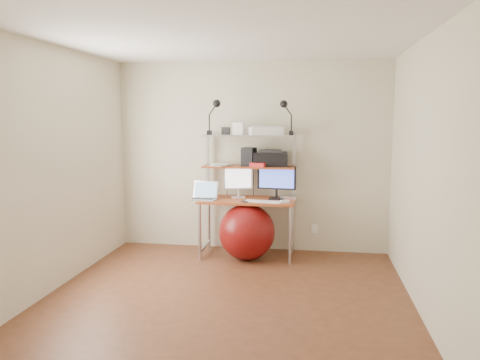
% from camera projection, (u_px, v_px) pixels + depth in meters
% --- Properties ---
extents(room, '(3.60, 3.60, 3.60)m').
position_uv_depth(room, '(226.00, 173.00, 4.45)').
color(room, brown).
rests_on(room, ground).
extents(computer_desk, '(1.20, 0.60, 1.57)m').
position_uv_depth(computer_desk, '(248.00, 182.00, 5.96)').
color(computer_desk, '#A94F20').
rests_on(computer_desk, ground).
extents(desktop, '(1.20, 0.60, 0.00)m').
position_uv_depth(desktop, '(247.00, 199.00, 5.93)').
color(desktop, '#A94F20').
rests_on(desktop, computer_desk).
extents(mid_shelf, '(1.18, 0.34, 0.00)m').
position_uv_depth(mid_shelf, '(249.00, 166.00, 6.00)').
color(mid_shelf, '#A94F20').
rests_on(mid_shelf, computer_desk).
extents(top_shelf, '(1.18, 0.34, 0.00)m').
position_uv_depth(top_shelf, '(249.00, 135.00, 5.95)').
color(top_shelf, '#A7A6AB').
rests_on(top_shelf, computer_desk).
extents(floor, '(3.60, 3.60, 0.00)m').
position_uv_depth(floor, '(227.00, 298.00, 4.62)').
color(floor, brown).
rests_on(floor, ground).
extents(wall_outlet, '(0.08, 0.01, 0.12)m').
position_uv_depth(wall_outlet, '(314.00, 229.00, 6.19)').
color(wall_outlet, white).
rests_on(wall_outlet, room).
extents(monitor_silver, '(0.37, 0.18, 0.42)m').
position_uv_depth(monitor_silver, '(238.00, 180.00, 6.03)').
color(monitor_silver, silver).
rests_on(monitor_silver, desktop).
extents(monitor_black, '(0.49, 0.16, 0.49)m').
position_uv_depth(monitor_black, '(277.00, 180.00, 5.92)').
color(monitor_black, black).
rests_on(monitor_black, desktop).
extents(laptop, '(0.35, 0.30, 0.28)m').
position_uv_depth(laptop, '(205.00, 196.00, 5.91)').
color(laptop, silver).
rests_on(laptop, desktop).
extents(keyboard, '(0.45, 0.18, 0.01)m').
position_uv_depth(keyboard, '(263.00, 201.00, 5.73)').
color(keyboard, white).
rests_on(keyboard, desktop).
extents(mouse, '(0.12, 0.09, 0.03)m').
position_uv_depth(mouse, '(285.00, 201.00, 5.68)').
color(mouse, white).
rests_on(mouse, desktop).
extents(mac_mini, '(0.22, 0.22, 0.04)m').
position_uv_depth(mac_mini, '(289.00, 197.00, 5.98)').
color(mac_mini, silver).
rests_on(mac_mini, desktop).
extents(phone, '(0.11, 0.15, 0.01)m').
position_uv_depth(phone, '(246.00, 201.00, 5.76)').
color(phone, black).
rests_on(phone, desktop).
extents(printer, '(0.46, 0.33, 0.21)m').
position_uv_depth(printer, '(270.00, 158.00, 5.98)').
color(printer, black).
rests_on(printer, mid_shelf).
extents(nas_cube, '(0.20, 0.20, 0.23)m').
position_uv_depth(nas_cube, '(249.00, 157.00, 6.00)').
color(nas_cube, black).
rests_on(nas_cube, mid_shelf).
extents(red_box, '(0.22, 0.17, 0.05)m').
position_uv_depth(red_box, '(258.00, 165.00, 5.88)').
color(red_box, red).
rests_on(red_box, mid_shelf).
extents(scanner, '(0.49, 0.40, 0.11)m').
position_uv_depth(scanner, '(265.00, 130.00, 5.93)').
color(scanner, white).
rests_on(scanner, top_shelf).
extents(box_white, '(0.14, 0.12, 0.15)m').
position_uv_depth(box_white, '(238.00, 129.00, 5.92)').
color(box_white, white).
rests_on(box_white, top_shelf).
extents(box_grey, '(0.10, 0.10, 0.09)m').
position_uv_depth(box_grey, '(226.00, 131.00, 6.03)').
color(box_grey, '#2A2A2C').
rests_on(box_grey, top_shelf).
extents(clip_lamp_left, '(0.17, 0.10, 0.44)m').
position_uv_depth(clip_lamp_left, '(215.00, 109.00, 5.85)').
color(clip_lamp_left, black).
rests_on(clip_lamp_left, top_shelf).
extents(clip_lamp_right, '(0.17, 0.09, 0.43)m').
position_uv_depth(clip_lamp_right, '(285.00, 110.00, 5.74)').
color(clip_lamp_right, black).
rests_on(clip_lamp_right, top_shelf).
extents(exercise_ball, '(0.70, 0.70, 0.70)m').
position_uv_depth(exercise_ball, '(247.00, 232.00, 5.83)').
color(exercise_ball, '#680B0B').
rests_on(exercise_ball, floor).
extents(paper_stack, '(0.33, 0.41, 0.02)m').
position_uv_depth(paper_stack, '(220.00, 165.00, 6.06)').
color(paper_stack, white).
rests_on(paper_stack, mid_shelf).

